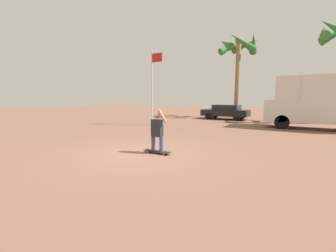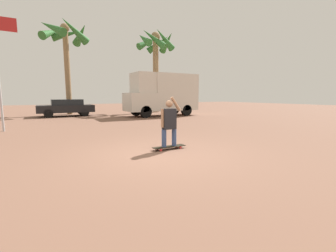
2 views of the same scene
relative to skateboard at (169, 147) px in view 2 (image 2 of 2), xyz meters
The scene contains 7 objects.
ground_plane 0.62m from the skateboard, 143.09° to the right, with size 80.00×80.00×0.00m, color brown.
skateboard is the anchor object (origin of this frame).
person_skateboarder 0.78m from the skateboard, behind, with size 0.67×0.22×1.49m.
camper_van 11.51m from the skateboard, 62.72° to the left, with size 5.72×2.14×3.29m.
parked_car_black 13.58m from the skateboard, 96.67° to the left, with size 4.04×1.93×1.31m.
palm_tree_near_van 16.58m from the skateboard, 65.00° to the left, with size 3.69×3.85×7.66m.
palm_tree_center_background 16.74m from the skateboard, 94.12° to the left, with size 3.96×4.06×7.74m.
Camera 2 is at (-2.78, -5.35, 1.60)m, focal length 24.00 mm.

